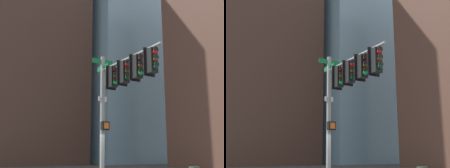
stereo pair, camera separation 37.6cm
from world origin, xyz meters
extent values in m
cylinder|color=gray|center=(0.39, 0.11, 3.20)|extent=(0.22, 0.22, 6.39)
cylinder|color=gray|center=(0.73, 2.34, 5.69)|extent=(0.79, 4.48, 0.12)
cylinder|color=gray|center=(0.51, 0.91, 5.24)|extent=(0.24, 1.04, 0.75)
cube|color=#0F6B33|center=(0.39, 0.11, 6.14)|extent=(1.15, 0.20, 0.24)
cube|color=#0F6B33|center=(0.39, 0.11, 5.84)|extent=(0.19, 1.04, 0.24)
cube|color=white|center=(0.39, 0.11, 4.23)|extent=(0.45, 0.10, 0.24)
cube|color=black|center=(0.54, 1.08, 5.13)|extent=(0.39, 0.39, 1.00)
cube|color=black|center=(0.51, 0.89, 5.13)|extent=(0.54, 0.12, 1.16)
sphere|color=#470A07|center=(0.57, 1.28, 5.43)|extent=(0.20, 0.20, 0.20)
cylinder|color=black|center=(0.58, 1.35, 5.52)|extent=(0.23, 0.07, 0.23)
sphere|color=#4C330A|center=(0.57, 1.28, 5.13)|extent=(0.20, 0.20, 0.20)
cylinder|color=black|center=(0.58, 1.35, 5.22)|extent=(0.23, 0.07, 0.23)
sphere|color=green|center=(0.57, 1.28, 4.83)|extent=(0.20, 0.20, 0.20)
cylinder|color=black|center=(0.58, 1.35, 4.92)|extent=(0.23, 0.07, 0.23)
cube|color=black|center=(0.69, 2.05, 5.13)|extent=(0.39, 0.39, 1.00)
cube|color=black|center=(0.66, 1.86, 5.13)|extent=(0.54, 0.12, 1.16)
sphere|color=red|center=(0.72, 2.25, 5.43)|extent=(0.20, 0.20, 0.20)
cylinder|color=black|center=(0.73, 2.32, 5.52)|extent=(0.23, 0.07, 0.23)
sphere|color=#4C330A|center=(0.72, 2.25, 5.13)|extent=(0.20, 0.20, 0.20)
cylinder|color=black|center=(0.73, 2.32, 5.22)|extent=(0.23, 0.07, 0.23)
sphere|color=#0A3819|center=(0.72, 2.25, 4.83)|extent=(0.20, 0.20, 0.20)
cylinder|color=black|center=(0.73, 2.32, 4.92)|extent=(0.23, 0.07, 0.23)
cube|color=black|center=(0.83, 3.02, 5.13)|extent=(0.39, 0.39, 1.00)
cube|color=black|center=(0.80, 2.83, 5.13)|extent=(0.54, 0.12, 1.16)
sphere|color=#470A07|center=(0.86, 3.22, 5.43)|extent=(0.20, 0.20, 0.20)
cylinder|color=black|center=(0.87, 3.29, 5.52)|extent=(0.23, 0.07, 0.23)
sphere|color=#4C330A|center=(0.86, 3.22, 5.13)|extent=(0.20, 0.20, 0.20)
cylinder|color=black|center=(0.87, 3.29, 5.22)|extent=(0.23, 0.07, 0.23)
sphere|color=green|center=(0.86, 3.22, 4.83)|extent=(0.20, 0.20, 0.20)
cylinder|color=black|center=(0.87, 3.29, 4.92)|extent=(0.23, 0.07, 0.23)
cube|color=black|center=(0.98, 3.99, 5.13)|extent=(0.39, 0.39, 1.00)
cube|color=black|center=(0.95, 3.80, 5.13)|extent=(0.54, 0.12, 1.16)
sphere|color=red|center=(1.01, 4.19, 5.43)|extent=(0.20, 0.20, 0.20)
cylinder|color=black|center=(1.02, 4.26, 5.52)|extent=(0.23, 0.07, 0.23)
sphere|color=#4C330A|center=(1.01, 4.19, 5.13)|extent=(0.20, 0.20, 0.20)
cylinder|color=black|center=(1.02, 4.26, 5.22)|extent=(0.23, 0.07, 0.23)
sphere|color=#0A3819|center=(1.01, 4.19, 4.83)|extent=(0.20, 0.20, 0.20)
cylinder|color=black|center=(1.02, 4.26, 4.92)|extent=(0.23, 0.07, 0.23)
cube|color=black|center=(0.43, 0.37, 2.89)|extent=(0.39, 0.30, 0.40)
cube|color=#EA5914|center=(0.45, 0.50, 2.89)|extent=(0.25, 0.06, 0.28)
cube|color=#4C3328|center=(-10.34, -39.65, 24.23)|extent=(21.64, 18.03, 48.46)
cube|color=#845B47|center=(-26.20, -50.97, 18.48)|extent=(22.27, 15.65, 36.97)
camera|label=1|loc=(9.54, 11.81, 1.49)|focal=49.15mm
camera|label=2|loc=(9.25, 12.04, 1.49)|focal=49.15mm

